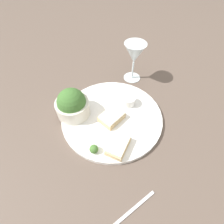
# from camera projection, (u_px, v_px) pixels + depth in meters

# --- Properties ---
(ground_plane) EXTENTS (4.00, 4.00, 0.00)m
(ground_plane) POSITION_uv_depth(u_px,v_px,m) (112.00, 118.00, 0.63)
(ground_plane) COLOR brown
(dinner_plate) EXTENTS (0.35, 0.35, 0.01)m
(dinner_plate) POSITION_uv_depth(u_px,v_px,m) (112.00, 117.00, 0.62)
(dinner_plate) COLOR white
(dinner_plate) RESTS_ON ground_plane
(salad_bowl) EXTENTS (0.11, 0.11, 0.10)m
(salad_bowl) POSITION_uv_depth(u_px,v_px,m) (72.00, 105.00, 0.59)
(salad_bowl) COLOR silver
(salad_bowl) RESTS_ON dinner_plate
(sauce_ramekin) EXTENTS (0.05, 0.05, 0.03)m
(sauce_ramekin) POSITION_uv_depth(u_px,v_px,m) (129.00, 100.00, 0.64)
(sauce_ramekin) COLOR white
(sauce_ramekin) RESTS_ON dinner_plate
(cheese_toast_near) EXTENTS (0.09, 0.07, 0.03)m
(cheese_toast_near) POSITION_uv_depth(u_px,v_px,m) (112.00, 117.00, 0.60)
(cheese_toast_near) COLOR #D1B27F
(cheese_toast_near) RESTS_ON dinner_plate
(cheese_toast_far) EXTENTS (0.09, 0.07, 0.03)m
(cheese_toast_far) POSITION_uv_depth(u_px,v_px,m) (118.00, 146.00, 0.53)
(cheese_toast_far) COLOR #D1B27F
(cheese_toast_far) RESTS_ON dinner_plate
(wine_glass) EXTENTS (0.09, 0.09, 0.16)m
(wine_glass) POSITION_uv_depth(u_px,v_px,m) (134.00, 54.00, 0.68)
(wine_glass) COLOR silver
(wine_glass) RESTS_ON ground_plane
(garnish) EXTENTS (0.03, 0.03, 0.03)m
(garnish) POSITION_uv_depth(u_px,v_px,m) (94.00, 149.00, 0.52)
(garnish) COLOR #477533
(garnish) RESTS_ON dinner_plate
(fork) EXTENTS (0.18, 0.06, 0.01)m
(fork) POSITION_uv_depth(u_px,v_px,m) (126.00, 215.00, 0.43)
(fork) COLOR silver
(fork) RESTS_ON ground_plane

